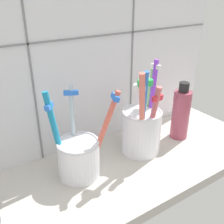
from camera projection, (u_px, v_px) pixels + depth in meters
counter_slab at (119, 172)px, 50.05cm from camera, size 64.00×22.00×2.00cm
tile_wall_back at (84, 45)px, 49.79cm from camera, size 64.00×2.20×45.00cm
toothbrush_cup_left at (79, 155)px, 46.29cm from camera, size 11.53×8.49×15.97cm
toothbrush_cup_right at (142, 128)px, 52.60cm from camera, size 8.84×8.36×18.16cm
soap_bottle at (181, 113)px, 57.51cm from camera, size 3.81×3.81×12.70cm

